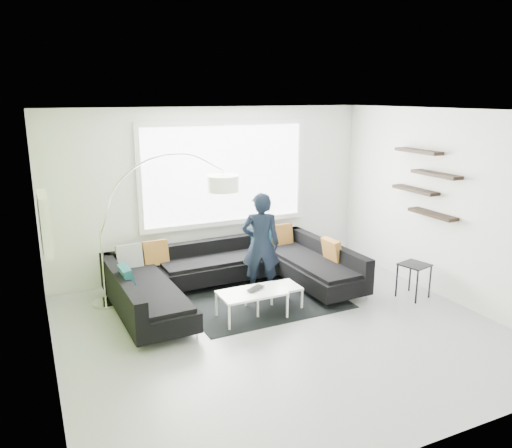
{
  "coord_description": "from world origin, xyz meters",
  "views": [
    {
      "loc": [
        -2.83,
        -5.26,
        2.98
      ],
      "look_at": [
        0.05,
        0.9,
        1.22
      ],
      "focal_mm": 35.0,
      "sensor_mm": 36.0,
      "label": 1
    }
  ],
  "objects_px": {
    "side_table": "(413,281)",
    "person": "(261,244)",
    "laptop": "(258,289)",
    "arc_lamp": "(101,233)",
    "coffee_table": "(263,300)",
    "sectional_sofa": "(234,276)"
  },
  "relations": [
    {
      "from": "arc_lamp",
      "to": "person",
      "type": "distance_m",
      "value": 2.33
    },
    {
      "from": "sectional_sofa",
      "to": "person",
      "type": "height_order",
      "value": "person"
    },
    {
      "from": "sectional_sofa",
      "to": "side_table",
      "type": "xyz_separation_m",
      "value": [
        2.45,
        -1.14,
        -0.07
      ]
    },
    {
      "from": "arc_lamp",
      "to": "person",
      "type": "xyz_separation_m",
      "value": [
        2.24,
        -0.57,
        -0.3
      ]
    },
    {
      "from": "sectional_sofa",
      "to": "coffee_table",
      "type": "height_order",
      "value": "sectional_sofa"
    },
    {
      "from": "laptop",
      "to": "arc_lamp",
      "type": "bearing_deg",
      "value": 113.91
    },
    {
      "from": "person",
      "to": "laptop",
      "type": "xyz_separation_m",
      "value": [
        -0.38,
        -0.72,
        -0.4
      ]
    },
    {
      "from": "side_table",
      "to": "person",
      "type": "xyz_separation_m",
      "value": [
        -2.03,
        1.11,
        0.53
      ]
    },
    {
      "from": "coffee_table",
      "to": "person",
      "type": "relative_size",
      "value": 0.73
    },
    {
      "from": "arc_lamp",
      "to": "person",
      "type": "relative_size",
      "value": 1.38
    },
    {
      "from": "arc_lamp",
      "to": "laptop",
      "type": "height_order",
      "value": "arc_lamp"
    },
    {
      "from": "person",
      "to": "laptop",
      "type": "bearing_deg",
      "value": 84.32
    },
    {
      "from": "arc_lamp",
      "to": "person",
      "type": "height_order",
      "value": "arc_lamp"
    },
    {
      "from": "arc_lamp",
      "to": "side_table",
      "type": "relative_size",
      "value": 4.13
    },
    {
      "from": "sectional_sofa",
      "to": "arc_lamp",
      "type": "xyz_separation_m",
      "value": [
        -1.81,
        0.54,
        0.76
      ]
    },
    {
      "from": "arc_lamp",
      "to": "side_table",
      "type": "bearing_deg",
      "value": -9.34
    },
    {
      "from": "sectional_sofa",
      "to": "arc_lamp",
      "type": "distance_m",
      "value": 2.04
    },
    {
      "from": "person",
      "to": "laptop",
      "type": "relative_size",
      "value": 4.44
    },
    {
      "from": "laptop",
      "to": "side_table",
      "type": "bearing_deg",
      "value": -40.6
    },
    {
      "from": "laptop",
      "to": "sectional_sofa",
      "type": "bearing_deg",
      "value": 61.8
    },
    {
      "from": "coffee_table",
      "to": "person",
      "type": "height_order",
      "value": "person"
    },
    {
      "from": "coffee_table",
      "to": "laptop",
      "type": "relative_size",
      "value": 3.24
    }
  ]
}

